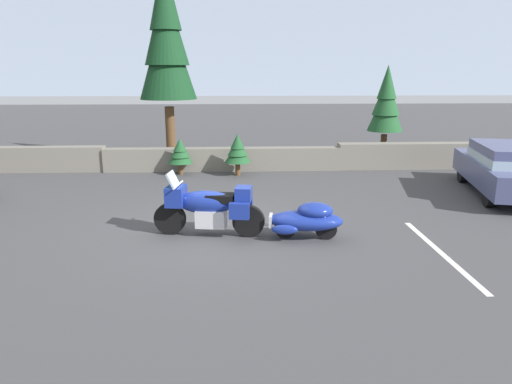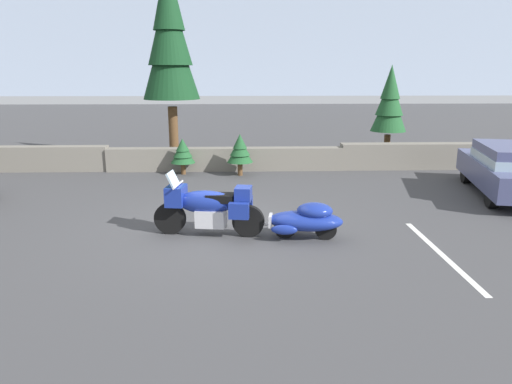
{
  "view_description": "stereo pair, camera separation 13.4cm",
  "coord_description": "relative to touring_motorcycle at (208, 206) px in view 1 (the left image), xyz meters",
  "views": [
    {
      "loc": [
        0.43,
        -9.74,
        3.32
      ],
      "look_at": [
        0.86,
        -0.05,
        0.85
      ],
      "focal_mm": 33.44,
      "sensor_mm": 36.0,
      "label": 1
    },
    {
      "loc": [
        0.56,
        -9.75,
        3.32
      ],
      "look_at": [
        0.86,
        -0.05,
        0.85
      ],
      "focal_mm": 33.44,
      "sensor_mm": 36.0,
      "label": 2
    }
  ],
  "objects": [
    {
      "name": "sedan_at_right_edge",
      "position": [
        7.97,
        2.94,
        0.15
      ],
      "size": [
        2.76,
        4.79,
        1.41
      ],
      "color": "black",
      "rests_on": "ground"
    },
    {
      "name": "pine_tree_tall",
      "position": [
        -1.81,
        8.19,
        3.85
      ],
      "size": [
        2.03,
        2.03,
        7.14
      ],
      "color": "brown",
      "rests_on": "ground"
    },
    {
      "name": "ground_plane",
      "position": [
        0.13,
        0.31,
        -0.62
      ],
      "size": [
        80.0,
        80.0,
        0.0
      ],
      "primitive_type": "plane",
      "color": "#424244"
    },
    {
      "name": "pine_sapling_near",
      "position": [
        0.64,
        5.82,
        0.22
      ],
      "size": [
        0.84,
        0.84,
        1.35
      ],
      "color": "brown",
      "rests_on": "ground"
    },
    {
      "name": "pine_sapling_farther",
      "position": [
        -1.24,
        6.05,
        0.12
      ],
      "size": [
        0.8,
        0.8,
        1.19
      ],
      "color": "brown",
      "rests_on": "ground"
    },
    {
      "name": "stone_guard_wall",
      "position": [
        0.62,
        6.7,
        -0.2
      ],
      "size": [
        24.0,
        0.59,
        0.89
      ],
      "color": "slate",
      "rests_on": "ground"
    },
    {
      "name": "distant_ridgeline",
      "position": [
        0.13,
        96.68,
        7.38
      ],
      "size": [
        240.0,
        80.0,
        16.0
      ],
      "primitive_type": "cube",
      "color": "#99A8BF",
      "rests_on": "ground"
    },
    {
      "name": "touring_motorcycle",
      "position": [
        0.0,
        0.0,
        0.0
      ],
      "size": [
        2.31,
        0.94,
        1.33
      ],
      "color": "black",
      "rests_on": "ground"
    },
    {
      "name": "pine_tree_secondary",
      "position": [
        6.11,
        8.04,
        1.6
      ],
      "size": [
        1.29,
        1.29,
        3.55
      ],
      "color": "brown",
      "rests_on": "ground"
    },
    {
      "name": "car_shaped_trailer",
      "position": [
        1.99,
        -0.29,
        -0.21
      ],
      "size": [
        2.23,
        0.93,
        0.76
      ],
      "color": "black",
      "rests_on": "ground"
    },
    {
      "name": "parking_stripe_marker",
      "position": [
        4.41,
        -1.19,
        -0.62
      ],
      "size": [
        0.12,
        3.6,
        0.01
      ],
      "primitive_type": "cube",
      "color": "silver",
      "rests_on": "ground"
    }
  ]
}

